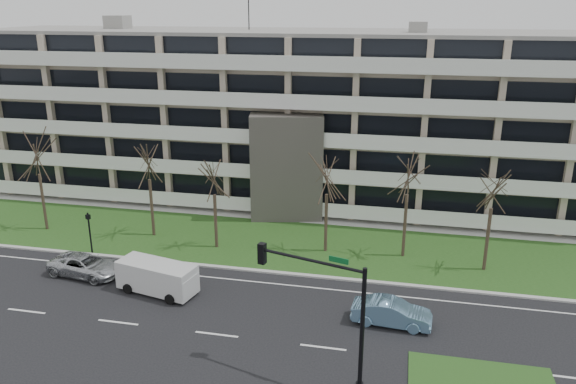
% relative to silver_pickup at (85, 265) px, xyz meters
% --- Properties ---
extents(ground, '(160.00, 160.00, 0.00)m').
position_rel_silver_pickup_xyz_m(ground, '(11.06, -5.09, -0.70)').
color(ground, black).
rests_on(ground, ground).
extents(grass_verge, '(90.00, 10.00, 0.06)m').
position_rel_silver_pickup_xyz_m(grass_verge, '(11.06, 7.91, -0.67)').
color(grass_verge, '#1D4416').
rests_on(grass_verge, ground).
extents(curb, '(90.00, 0.35, 0.12)m').
position_rel_silver_pickup_xyz_m(curb, '(11.06, 2.91, -0.64)').
color(curb, '#B2B2AD').
rests_on(curb, ground).
extents(sidewalk, '(90.00, 2.00, 0.08)m').
position_rel_silver_pickup_xyz_m(sidewalk, '(11.06, 13.41, -0.66)').
color(sidewalk, '#B2B2AD').
rests_on(sidewalk, ground).
extents(lane_edge_line, '(90.00, 0.12, 0.01)m').
position_rel_silver_pickup_xyz_m(lane_edge_line, '(11.06, 1.41, -0.70)').
color(lane_edge_line, white).
rests_on(lane_edge_line, ground).
extents(apartment_building, '(60.50, 15.10, 18.75)m').
position_rel_silver_pickup_xyz_m(apartment_building, '(11.05, 20.23, 6.91)').
color(apartment_building, beige).
rests_on(apartment_building, ground).
extents(silver_pickup, '(5.32, 2.95, 1.41)m').
position_rel_silver_pickup_xyz_m(silver_pickup, '(0.00, 0.00, 0.00)').
color(silver_pickup, '#BABDC2').
rests_on(silver_pickup, ground).
extents(blue_sedan, '(4.64, 1.89, 1.50)m').
position_rel_silver_pickup_xyz_m(blue_sedan, '(20.53, -1.96, 0.04)').
color(blue_sedan, '#7CAFD8').
rests_on(blue_sedan, ground).
extents(white_van, '(5.44, 2.97, 2.00)m').
position_rel_silver_pickup_xyz_m(white_van, '(5.86, -1.22, 0.49)').
color(white_van, silver).
rests_on(white_van, ground).
extents(traffic_signal, '(5.52, 1.84, 6.61)m').
position_rel_silver_pickup_xyz_m(traffic_signal, '(17.47, -7.55, 3.57)').
color(traffic_signal, black).
rests_on(traffic_signal, ground).
extents(pedestrian_signal, '(0.36, 0.32, 3.20)m').
position_rel_silver_pickup_xyz_m(pedestrian_signal, '(-1.48, 3.26, 1.33)').
color(pedestrian_signal, black).
rests_on(pedestrian_signal, ground).
extents(tree_1, '(4.22, 4.22, 8.43)m').
position_rel_silver_pickup_xyz_m(tree_1, '(-7.56, 6.70, 5.86)').
color(tree_1, '#382B21').
rests_on(tree_1, ground).
extents(tree_2, '(4.18, 4.18, 8.35)m').
position_rel_silver_pickup_xyz_m(tree_2, '(1.55, 7.35, 5.79)').
color(tree_2, '#382B21').
rests_on(tree_2, ground).
extents(tree_3, '(3.76, 3.76, 7.53)m').
position_rel_silver_pickup_xyz_m(tree_3, '(7.19, 6.19, 5.15)').
color(tree_3, '#382B21').
rests_on(tree_3, ground).
extents(tree_4, '(4.01, 4.01, 8.01)m').
position_rel_silver_pickup_xyz_m(tree_4, '(15.36, 7.21, 5.53)').
color(tree_4, '#382B21').
rests_on(tree_4, ground).
extents(tree_5, '(4.26, 4.26, 8.52)m').
position_rel_silver_pickup_xyz_m(tree_5, '(21.02, 7.52, 5.93)').
color(tree_5, '#382B21').
rests_on(tree_5, ground).
extents(tree_6, '(4.07, 4.07, 8.15)m').
position_rel_silver_pickup_xyz_m(tree_6, '(26.56, 6.40, 5.63)').
color(tree_6, '#382B21').
rests_on(tree_6, ground).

